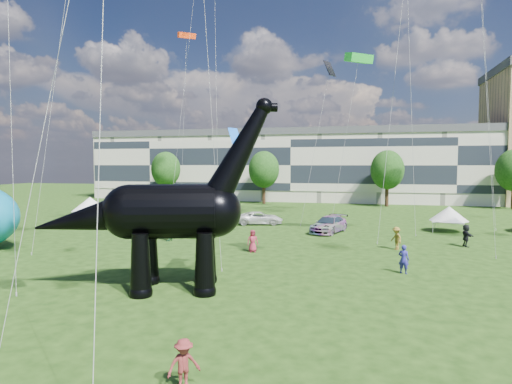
# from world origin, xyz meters

# --- Properties ---
(ground) EXTENTS (220.00, 220.00, 0.00)m
(ground) POSITION_xyz_m (0.00, 0.00, 0.00)
(ground) COLOR #16330C
(ground) RESTS_ON ground
(terrace_row) EXTENTS (78.00, 11.00, 12.00)m
(terrace_row) POSITION_xyz_m (-8.00, 62.00, 6.00)
(terrace_row) COLOR beige
(terrace_row) RESTS_ON ground
(tree_far_left) EXTENTS (5.20, 5.20, 9.44)m
(tree_far_left) POSITION_xyz_m (-30.00, 53.00, 6.29)
(tree_far_left) COLOR #382314
(tree_far_left) RESTS_ON ground
(tree_mid_left) EXTENTS (5.20, 5.20, 9.44)m
(tree_mid_left) POSITION_xyz_m (-12.00, 53.00, 6.29)
(tree_mid_left) COLOR #382314
(tree_mid_left) RESTS_ON ground
(tree_mid_right) EXTENTS (5.20, 5.20, 9.44)m
(tree_mid_right) POSITION_xyz_m (8.00, 53.00, 6.29)
(tree_mid_right) COLOR #382314
(tree_mid_right) RESTS_ON ground
(dinosaur_sculpture) EXTENTS (12.92, 5.78, 10.64)m
(dinosaur_sculpture) POSITION_xyz_m (-6.33, 3.28, 4.02)
(dinosaur_sculpture) COLOR black
(dinosaur_sculpture) RESTS_ON ground
(car_silver) EXTENTS (2.28, 4.68, 1.54)m
(car_silver) POSITION_xyz_m (-11.22, 20.18, 0.77)
(car_silver) COLOR #B5B5BA
(car_silver) RESTS_ON ground
(car_grey) EXTENTS (4.86, 2.75, 1.51)m
(car_grey) POSITION_xyz_m (-11.81, 23.19, 0.76)
(car_grey) COLOR gray
(car_grey) RESTS_ON ground
(car_white) EXTENTS (5.53, 3.57, 1.42)m
(car_white) POSITION_xyz_m (-6.97, 28.47, 0.71)
(car_white) COLOR silver
(car_white) RESTS_ON ground
(car_dark) EXTENTS (3.88, 5.97, 1.61)m
(car_dark) POSITION_xyz_m (0.91, 24.56, 0.80)
(car_dark) COLOR #595960
(car_dark) RESTS_ON ground
(gazebo_near) EXTENTS (4.38, 4.38, 2.54)m
(gazebo_near) POSITION_xyz_m (12.44, 27.92, 1.78)
(gazebo_near) COLOR silver
(gazebo_near) RESTS_ON ground
(gazebo_left) EXTENTS (4.58, 4.58, 2.75)m
(gazebo_left) POSITION_xyz_m (-27.77, 27.52, 1.93)
(gazebo_left) COLOR white
(gazebo_left) RESTS_ON ground
(visitors) EXTENTS (49.41, 37.99, 1.83)m
(visitors) POSITION_xyz_m (0.78, 15.77, 0.88)
(visitors) COLOR gray
(visitors) RESTS_ON ground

